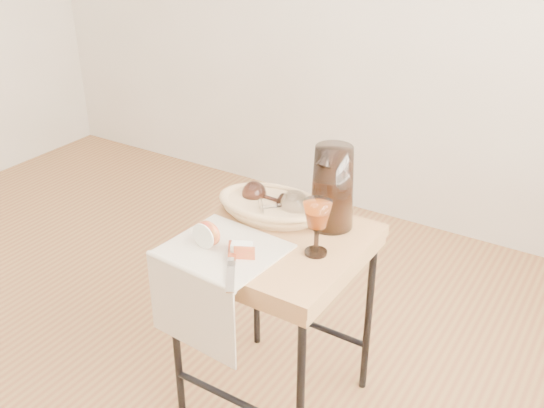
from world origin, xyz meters
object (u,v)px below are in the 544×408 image
Objects in this scene: goblet_lying_b at (280,205)px; wine_goblet at (317,228)px; apple_half at (208,233)px; bread_basket at (271,208)px; pitcher at (333,187)px; goblet_lying_a at (266,197)px; side_table at (275,325)px; table_knife at (231,263)px; tea_towel at (223,249)px.

wine_goblet is (0.18, -0.11, 0.03)m from goblet_lying_b.
apple_half is at bearing -156.75° from goblet_lying_b.
bread_basket is 1.04× the size of pitcher.
goblet_lying_a is at bearing 151.66° from wine_goblet.
side_table is 0.49m from pitcher.
table_knife is (0.07, -0.31, -0.01)m from bread_basket.
table_knife is at bearing -94.55° from side_table.
apple_half is (-0.09, -0.24, -0.01)m from goblet_lying_b.
table_knife is (0.12, -0.06, -0.03)m from apple_half.
wine_goblet is 0.70× the size of table_knife.
goblet_lying_a reaches higher than apple_half.
goblet_lying_b is at bearing 149.92° from wine_goblet.
tea_towel is 0.25m from bread_basket.
table_knife is (0.02, -0.29, -0.04)m from goblet_lying_b.
goblet_lying_a reaches higher than side_table.
tea_towel is at bearing -146.32° from goblet_lying_b.
goblet_lying_a is at bearing 132.54° from side_table.
table_knife is at bearing -21.02° from apple_half.
apple_half is at bearing 86.78° from goblet_lying_a.
bread_basket is 0.06m from goblet_lying_b.
pitcher reaches higher than goblet_lying_a.
wine_goblet reaches higher than goblet_lying_b.
pitcher reaches higher than table_knife.
side_table is at bearing 141.99° from table_knife.
pitcher is 0.18m from wine_goblet.
goblet_lying_b is 0.30m from table_knife.
pitcher is 0.39m from table_knife.
apple_half reaches higher than table_knife.
pitcher is at bearing 103.52° from wine_goblet.
pitcher is 0.39m from apple_half.
bread_basket is at bearing 93.97° from tea_towel.
tea_towel is 0.37m from pitcher.
bread_basket is 2.39× the size of goblet_lying_a.
apple_half is at bearing -105.58° from bread_basket.
goblet_lying_b is at bearing 158.00° from goblet_lying_a.
goblet_lying_a is 0.23m from pitcher.
goblet_lying_b is 0.17m from pitcher.
bread_basket is 0.04m from goblet_lying_a.
table_knife is at bearing -35.87° from tea_towel.
pitcher reaches higher than goblet_lying_b.
tea_towel is 2.46× the size of goblet_lying_a.
bread_basket is 0.22m from pitcher.
side_table is 0.37m from bread_basket.
goblet_lying_a is 0.27m from apple_half.
side_table is 2.70× the size of table_knife.
pitcher is (0.10, 0.15, 0.45)m from side_table.
goblet_lying_a is 0.08m from goblet_lying_b.
wine_goblet is at bearing -74.98° from goblet_lying_b.
goblet_lying_b is (-0.04, 0.09, 0.38)m from side_table.
goblet_lying_b is (0.05, -0.02, 0.03)m from bread_basket.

